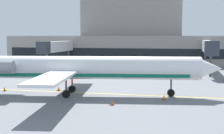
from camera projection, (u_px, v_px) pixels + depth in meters
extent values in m
cube|color=slate|center=(112.00, 95.00, 40.20)|extent=(120.00, 120.00, 0.10)
cube|color=yellow|center=(113.00, 94.00, 40.69)|extent=(108.00, 0.24, 0.01)
cube|color=red|center=(74.00, 81.00, 53.04)|extent=(0.30, 8.00, 0.01)
cube|color=gray|center=(153.00, 50.00, 85.73)|extent=(77.22, 14.73, 7.34)
cube|color=gray|center=(132.00, 12.00, 89.70)|extent=(27.06, 10.31, 12.99)
cube|color=black|center=(150.00, 53.00, 78.59)|extent=(74.13, 0.12, 2.31)
cube|color=silver|center=(59.00, 46.00, 75.41)|extent=(1.40, 15.53, 2.40)
cube|color=#2D333D|center=(43.00, 48.00, 66.99)|extent=(2.40, 2.00, 2.64)
cylinder|color=#4C4C51|center=(69.00, 58.00, 81.78)|extent=(0.44, 0.44, 3.67)
cylinder|color=#4C4C51|center=(47.00, 62.00, 68.93)|extent=(0.44, 0.44, 3.67)
cube|color=silver|center=(208.00, 47.00, 66.23)|extent=(1.40, 19.40, 2.40)
cube|color=#2D333D|center=(212.00, 48.00, 55.94)|extent=(2.40, 2.00, 2.64)
cylinder|color=#4C4C51|center=(205.00, 59.00, 74.50)|extent=(0.44, 0.44, 3.95)
cylinder|color=#4C4C51|center=(211.00, 66.00, 57.89)|extent=(0.44, 0.44, 3.95)
cylinder|color=white|center=(81.00, 68.00, 39.52)|extent=(29.02, 7.07, 2.79)
cube|color=#0C664C|center=(81.00, 74.00, 39.59)|extent=(26.12, 6.36, 0.50)
cone|color=white|center=(209.00, 68.00, 38.42)|extent=(3.44, 3.16, 2.73)
cube|color=white|center=(77.00, 66.00, 46.56)|extent=(4.77, 11.40, 0.28)
cube|color=white|center=(52.00, 78.00, 32.81)|extent=(4.77, 11.40, 0.28)
cylinder|color=gray|center=(14.00, 64.00, 42.34)|extent=(3.54, 2.02, 1.53)
cylinder|color=gray|center=(0.00, 67.00, 37.98)|extent=(3.54, 2.02, 1.53)
cylinder|color=#3F3F44|center=(171.00, 84.00, 38.92)|extent=(0.20, 0.20, 1.59)
cylinder|color=black|center=(171.00, 93.00, 39.02)|extent=(0.94, 0.48, 0.90)
cylinder|color=#3F3F44|center=(72.00, 81.00, 41.61)|extent=(0.20, 0.20, 1.59)
cylinder|color=black|center=(72.00, 89.00, 41.71)|extent=(0.94, 0.48, 0.90)
cylinder|color=#3F3F44|center=(66.00, 86.00, 38.01)|extent=(0.20, 0.20, 1.59)
cylinder|color=black|center=(66.00, 94.00, 38.11)|extent=(0.94, 0.48, 0.90)
cube|color=silver|center=(118.00, 69.00, 64.76)|extent=(4.29, 4.06, 0.62)
cube|color=#B8B1A9|center=(122.00, 65.00, 63.72)|extent=(2.29, 2.28, 1.33)
cylinder|color=black|center=(126.00, 71.00, 64.11)|extent=(0.71, 0.67, 0.70)
cylinder|color=black|center=(119.00, 72.00, 63.10)|extent=(0.71, 0.67, 0.70)
cylinder|color=black|center=(117.00, 70.00, 66.48)|extent=(0.71, 0.67, 0.70)
cylinder|color=black|center=(110.00, 70.00, 65.46)|extent=(0.71, 0.67, 0.70)
cylinder|color=white|center=(66.00, 62.00, 76.50)|extent=(4.89, 2.22, 1.87)
sphere|color=white|center=(76.00, 62.00, 76.15)|extent=(1.83, 1.83, 1.83)
sphere|color=white|center=(57.00, 61.00, 76.84)|extent=(1.83, 1.83, 1.83)
cube|color=#59595B|center=(61.00, 66.00, 76.91)|extent=(0.60, 1.68, 0.35)
cube|color=#59595B|center=(72.00, 66.00, 76.29)|extent=(0.60, 1.68, 0.35)
cone|color=orange|center=(164.00, 97.00, 37.05)|extent=(0.36, 0.36, 0.55)
cube|color=black|center=(164.00, 99.00, 37.07)|extent=(0.47, 0.47, 0.04)
cone|color=orange|center=(59.00, 89.00, 43.09)|extent=(0.36, 0.36, 0.55)
cube|color=black|center=(59.00, 91.00, 43.12)|extent=(0.47, 0.47, 0.04)
cone|color=orange|center=(112.00, 102.00, 34.16)|extent=(0.36, 0.36, 0.55)
cube|color=black|center=(112.00, 105.00, 34.18)|extent=(0.47, 0.47, 0.04)
cone|color=orange|center=(5.00, 89.00, 42.93)|extent=(0.36, 0.36, 0.55)
cube|color=black|center=(5.00, 91.00, 42.95)|extent=(0.47, 0.47, 0.04)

